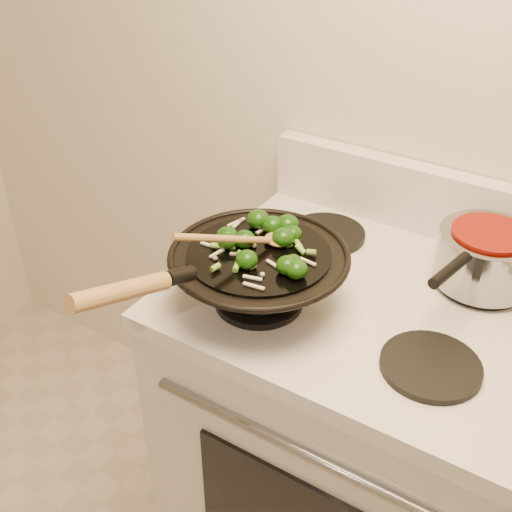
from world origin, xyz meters
The scene contains 5 objects.
stove centered at (-0.10, 1.17, 0.47)m, with size 0.78×0.67×1.08m.
wok centered at (-0.28, 1.02, 0.99)m, with size 0.35×0.58×0.23m.
stirfry centered at (-0.27, 1.04, 1.06)m, with size 0.23×0.23×0.04m.
wooden_spoon centered at (-0.30, 1.01, 1.07)m, with size 0.13×0.23×0.09m.
saucepan centered at (0.08, 1.32, 0.99)m, with size 0.20×0.32×0.12m.
Camera 1 is at (0.27, 0.15, 1.72)m, focal length 45.00 mm.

